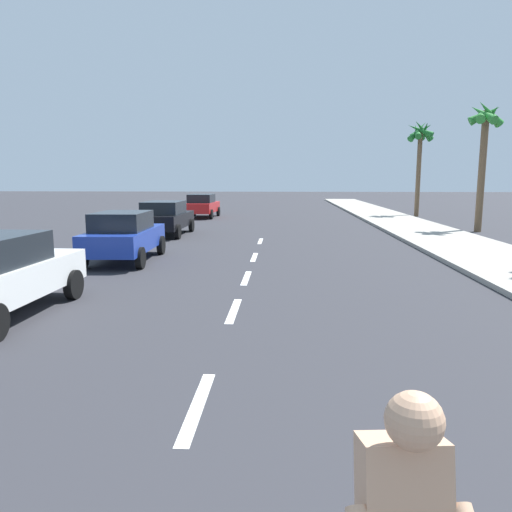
% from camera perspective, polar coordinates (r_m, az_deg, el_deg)
% --- Properties ---
extents(ground_plane, '(160.00, 160.00, 0.00)m').
position_cam_1_polar(ground_plane, '(17.91, 0.16, 0.83)').
color(ground_plane, '#2D2D33').
extents(sidewalk_strip, '(3.60, 80.00, 0.14)m').
position_cam_1_polar(sidewalk_strip, '(20.97, 22.11, 1.57)').
color(sidewalk_strip, '#9E998E').
rests_on(sidewalk_strip, ground).
extents(lane_stripe_2, '(0.16, 1.80, 0.01)m').
position_cam_1_polar(lane_stripe_2, '(5.85, -6.97, -17.19)').
color(lane_stripe_2, white).
rests_on(lane_stripe_2, ground).
extents(lane_stripe_3, '(0.16, 1.80, 0.01)m').
position_cam_1_polar(lane_stripe_3, '(9.62, -2.65, -6.47)').
color(lane_stripe_3, white).
rests_on(lane_stripe_3, ground).
extents(lane_stripe_4, '(0.16, 1.80, 0.01)m').
position_cam_1_polar(lane_stripe_4, '(12.69, -1.16, -2.62)').
color(lane_stripe_4, white).
rests_on(lane_stripe_4, ground).
extents(lane_stripe_5, '(0.16, 1.80, 0.01)m').
position_cam_1_polar(lane_stripe_5, '(16.04, -0.21, -0.13)').
color(lane_stripe_5, white).
rests_on(lane_stripe_5, ground).
extents(lane_stripe_6, '(0.16, 1.80, 0.01)m').
position_cam_1_polar(lane_stripe_6, '(20.16, 0.52, 1.78)').
color(lane_stripe_6, white).
rests_on(lane_stripe_6, ground).
extents(parked_car_blue, '(1.99, 4.09, 1.57)m').
position_cam_1_polar(parked_car_blue, '(15.75, -15.38, 2.42)').
color(parked_car_blue, '#1E389E').
rests_on(parked_car_blue, ground).
extents(parked_car_black, '(2.04, 4.38, 1.57)m').
position_cam_1_polar(parked_car_black, '(22.64, -10.74, 4.55)').
color(parked_car_black, black).
rests_on(parked_car_black, ground).
extents(parked_car_red, '(2.02, 4.18, 1.57)m').
position_cam_1_polar(parked_car_red, '(32.71, -6.43, 6.02)').
color(parked_car_red, red).
rests_on(parked_car_red, ground).
extents(palm_tree_far, '(1.61, 1.94, 6.33)m').
position_cam_1_polar(palm_tree_far, '(26.13, 25.46, 13.20)').
color(palm_tree_far, brown).
rests_on(palm_tree_far, ground).
extents(palm_tree_distant, '(1.92, 1.88, 6.63)m').
position_cam_1_polar(palm_tree_distant, '(35.24, 18.88, 12.92)').
color(palm_tree_distant, brown).
rests_on(palm_tree_distant, ground).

